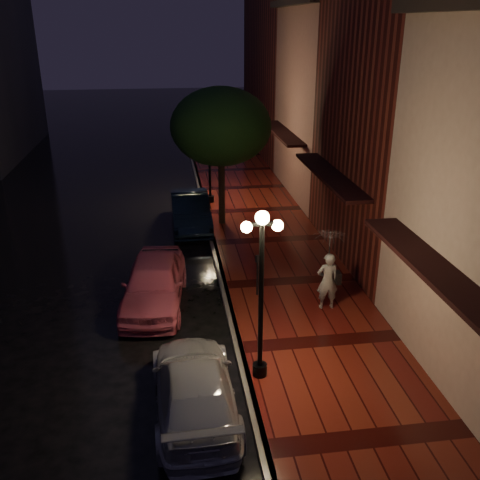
{
  "coord_description": "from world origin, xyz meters",
  "views": [
    {
      "loc": [
        -1.67,
        -15.89,
        8.28
      ],
      "look_at": [
        0.67,
        0.84,
        1.4
      ],
      "focal_mm": 40.0,
      "sensor_mm": 36.0,
      "label": 1
    }
  ],
  "objects_px": {
    "street_tree": "(221,129)",
    "pink_car": "(154,283)",
    "woman_with_umbrella": "(329,258)",
    "parking_meter": "(258,271)",
    "streetlamp_near": "(261,287)",
    "streetlamp_far": "(209,152)",
    "navy_car": "(190,211)",
    "silver_car": "(194,388)"
  },
  "relations": [
    {
      "from": "street_tree",
      "to": "silver_car",
      "type": "relative_size",
      "value": 1.28
    },
    {
      "from": "parking_meter",
      "to": "streetlamp_near",
      "type": "bearing_deg",
      "value": -117.38
    },
    {
      "from": "street_tree",
      "to": "streetlamp_far",
      "type": "bearing_deg",
      "value": 94.91
    },
    {
      "from": "street_tree",
      "to": "silver_car",
      "type": "height_order",
      "value": "street_tree"
    },
    {
      "from": "streetlamp_near",
      "to": "street_tree",
      "type": "height_order",
      "value": "street_tree"
    },
    {
      "from": "navy_car",
      "to": "woman_with_umbrella",
      "type": "distance_m",
      "value": 8.85
    },
    {
      "from": "street_tree",
      "to": "woman_with_umbrella",
      "type": "bearing_deg",
      "value": -73.5
    },
    {
      "from": "pink_car",
      "to": "parking_meter",
      "type": "relative_size",
      "value": 3.29
    },
    {
      "from": "parking_meter",
      "to": "navy_car",
      "type": "bearing_deg",
      "value": 85.96
    },
    {
      "from": "silver_car",
      "to": "street_tree",
      "type": "bearing_deg",
      "value": -100.57
    },
    {
      "from": "streetlamp_far",
      "to": "navy_car",
      "type": "distance_m",
      "value": 3.68
    },
    {
      "from": "pink_car",
      "to": "streetlamp_far",
      "type": "bearing_deg",
      "value": 81.04
    },
    {
      "from": "parking_meter",
      "to": "streetlamp_far",
      "type": "bearing_deg",
      "value": 75.26
    },
    {
      "from": "streetlamp_near",
      "to": "pink_car",
      "type": "distance_m",
      "value": 5.3
    },
    {
      "from": "streetlamp_near",
      "to": "street_tree",
      "type": "distance_m",
      "value": 11.12
    },
    {
      "from": "streetlamp_far",
      "to": "parking_meter",
      "type": "bearing_deg",
      "value": -86.22
    },
    {
      "from": "streetlamp_far",
      "to": "silver_car",
      "type": "xyz_separation_m",
      "value": [
        -1.67,
        -14.97,
        -1.94
      ]
    },
    {
      "from": "navy_car",
      "to": "streetlamp_far",
      "type": "bearing_deg",
      "value": 68.44
    },
    {
      "from": "woman_with_umbrella",
      "to": "pink_car",
      "type": "bearing_deg",
      "value": -10.57
    },
    {
      "from": "parking_meter",
      "to": "silver_car",
      "type": "bearing_deg",
      "value": -132.81
    },
    {
      "from": "street_tree",
      "to": "parking_meter",
      "type": "xyz_separation_m",
      "value": [
        0.39,
        -6.82,
        -3.26
      ]
    },
    {
      "from": "streetlamp_near",
      "to": "navy_car",
      "type": "relative_size",
      "value": 0.95
    },
    {
      "from": "streetlamp_far",
      "to": "navy_car",
      "type": "height_order",
      "value": "streetlamp_far"
    },
    {
      "from": "street_tree",
      "to": "woman_with_umbrella",
      "type": "xyz_separation_m",
      "value": [
        2.35,
        -7.92,
        -2.43
      ]
    },
    {
      "from": "pink_car",
      "to": "silver_car",
      "type": "xyz_separation_m",
      "value": [
        0.94,
        -5.2,
        -0.12
      ]
    },
    {
      "from": "silver_car",
      "to": "streetlamp_near",
      "type": "bearing_deg",
      "value": -151.27
    },
    {
      "from": "woman_with_umbrella",
      "to": "parking_meter",
      "type": "distance_m",
      "value": 2.39
    },
    {
      "from": "streetlamp_near",
      "to": "pink_car",
      "type": "relative_size",
      "value": 0.95
    },
    {
      "from": "woman_with_umbrella",
      "to": "streetlamp_near",
      "type": "bearing_deg",
      "value": 51.69
    },
    {
      "from": "street_tree",
      "to": "streetlamp_near",
      "type": "bearing_deg",
      "value": -91.35
    },
    {
      "from": "navy_car",
      "to": "woman_with_umbrella",
      "type": "xyz_separation_m",
      "value": [
        3.73,
        -7.96,
        1.07
      ]
    },
    {
      "from": "woman_with_umbrella",
      "to": "parking_meter",
      "type": "relative_size",
      "value": 1.83
    },
    {
      "from": "street_tree",
      "to": "navy_car",
      "type": "height_order",
      "value": "street_tree"
    },
    {
      "from": "streetlamp_near",
      "to": "navy_car",
      "type": "height_order",
      "value": "streetlamp_near"
    },
    {
      "from": "streetlamp_far",
      "to": "navy_car",
      "type": "bearing_deg",
      "value": -110.64
    },
    {
      "from": "street_tree",
      "to": "silver_car",
      "type": "distance_m",
      "value": 12.64
    },
    {
      "from": "street_tree",
      "to": "navy_car",
      "type": "bearing_deg",
      "value": 178.58
    },
    {
      "from": "streetlamp_far",
      "to": "silver_car",
      "type": "distance_m",
      "value": 15.19
    },
    {
      "from": "pink_car",
      "to": "woman_with_umbrella",
      "type": "relative_size",
      "value": 1.8
    },
    {
      "from": "street_tree",
      "to": "pink_car",
      "type": "bearing_deg",
      "value": -113.0
    },
    {
      "from": "streetlamp_near",
      "to": "streetlamp_far",
      "type": "relative_size",
      "value": 1.0
    },
    {
      "from": "street_tree",
      "to": "parking_meter",
      "type": "bearing_deg",
      "value": -86.71
    }
  ]
}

